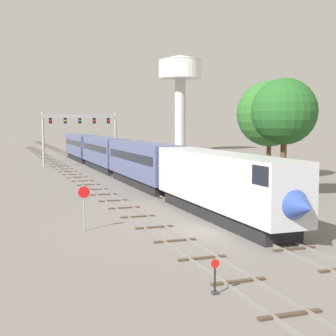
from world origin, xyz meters
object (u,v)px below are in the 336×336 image
Objects in this scene: switch_stand at (215,282)px; water_tower at (180,75)px; signal_gantry at (80,127)px; passenger_train at (119,156)px; stop_sign at (84,202)px; trackside_tree_mid at (269,114)px; trackside_tree_left at (284,112)px.

water_tower is at bearing 69.97° from switch_stand.
signal_gantry reaches higher than switch_stand.
passenger_train is at bearing -82.35° from signal_gantry.
passenger_train is 3.47× the size of water_tower.
stop_sign is at bearing 101.89° from switch_stand.
passenger_train is at bearing 151.67° from trackside_tree_mid.
stop_sign is 35.20m from trackside_tree_mid.
switch_stand is 0.12× the size of trackside_tree_mid.
trackside_tree_mid is at bearing 63.78° from trackside_tree_left.
trackside_tree_mid reaches higher than passenger_train.
passenger_train is 6.66× the size of trackside_tree_mid.
switch_stand is at bearing -78.11° from stop_sign.
water_tower is at bearing 61.37° from passenger_train.
signal_gantry is 32.06m from trackside_tree_mid.
stop_sign is (-37.84, -82.05, -16.68)m from water_tower.
passenger_train is 45.44m from switch_stand.
passenger_train is at bearing 81.00° from switch_stand.
trackside_tree_mid is at bearing 39.48° from stop_sign.
passenger_train is at bearing -118.63° from water_tower.
switch_stand is at bearing -110.03° from water_tower.
trackside_tree_left is (16.74, 21.39, 7.42)m from switch_stand.
trackside_tree_mid is (26.74, 22.03, 6.17)m from stop_sign.
stop_sign reaches higher than switch_stand.
trackside_tree_mid is at bearing -53.61° from signal_gantry.
switch_stand is at bearing -94.50° from signal_gantry.
passenger_train is 17.29m from signal_gantry.
passenger_train is at bearing 72.15° from stop_sign.
switch_stand is 0.51× the size of stop_sign.
water_tower is at bearing 79.53° from trackside_tree_mid.
trackside_tree_mid reaches higher than signal_gantry.
trackside_tree_left is (-18.20, -74.44, -10.61)m from water_tower.
stop_sign is at bearing -114.76° from water_tower.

